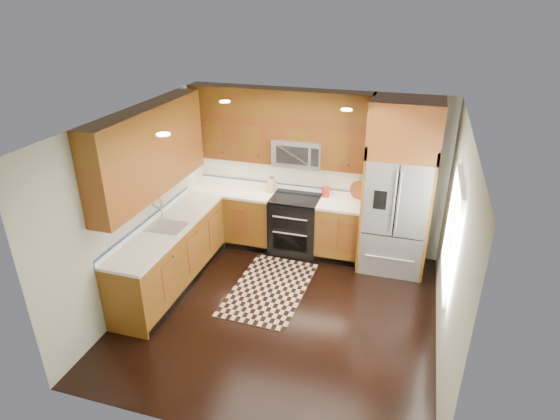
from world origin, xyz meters
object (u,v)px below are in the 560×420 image
(refrigerator, at_px, (398,188))
(range, at_px, (295,225))
(rug, at_px, (269,288))
(knife_block, at_px, (272,185))
(utensil_crock, at_px, (326,190))

(refrigerator, bearing_deg, range, 178.60)
(rug, distance_m, knife_block, 1.74)
(rug, xyz_separation_m, knife_block, (-0.38, 1.34, 1.04))
(refrigerator, bearing_deg, knife_block, 174.75)
(range, relative_size, rug, 0.56)
(refrigerator, xyz_separation_m, knife_block, (-1.99, 0.18, -0.25))
(refrigerator, height_order, knife_block, refrigerator)
(knife_block, height_order, utensil_crock, utensil_crock)
(range, height_order, rug, range)
(utensil_crock, bearing_deg, knife_block, -176.45)
(knife_block, xyz_separation_m, utensil_crock, (0.88, 0.05, 0.01))
(knife_block, bearing_deg, utensil_crock, 3.55)
(range, height_order, knife_block, knife_block)
(refrigerator, relative_size, utensil_crock, 7.83)
(range, relative_size, utensil_crock, 2.85)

